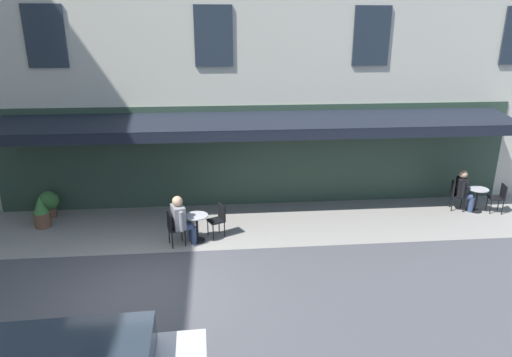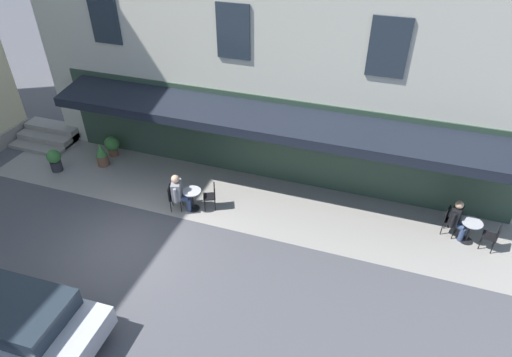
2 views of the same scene
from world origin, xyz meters
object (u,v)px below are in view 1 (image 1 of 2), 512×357
Objects in this scene: cafe_table_mid_terrace at (197,224)px; cafe_chair_black_near_door at (219,217)px; cafe_chair_black_facing_street at (499,196)px; seated_companion_in_grey at (181,219)px; seated_patron_in_black at (464,189)px; potted_plant_entrance_left at (41,212)px; cafe_chair_black_by_window at (173,226)px; cafe_chair_black_back_row at (455,193)px; potted_plant_by_steps at (49,202)px; cafe_table_near_entrance at (477,197)px.

cafe_table_mid_terrace is 0.63m from cafe_chair_black_near_door.
seated_companion_in_grey reaches higher than cafe_chair_black_facing_street.
seated_patron_in_black is (-7.58, -1.14, 0.15)m from cafe_chair_black_near_door.
cafe_chair_black_facing_street is 13.60m from potted_plant_entrance_left.
cafe_chair_black_near_door is (8.59, 0.86, 0.00)m from cafe_chair_black_facing_street.
cafe_chair_black_facing_street is 1.06m from seated_patron_in_black.
cafe_chair_black_by_window is 1.00× the size of cafe_chair_black_near_door.
cafe_chair_black_back_row and cafe_chair_black_by_window have the same top height.
cafe_table_mid_terrace is 0.82× the size of cafe_chair_black_by_window.
cafe_table_mid_terrace is 0.58× the size of seated_patron_in_black.
cafe_chair_black_back_row is 8.71m from cafe_chair_black_by_window.
cafe_chair_black_by_window is (0.60, 0.20, 0.06)m from cafe_table_mid_terrace.
cafe_chair_black_near_door is 5.36m from potted_plant_by_steps.
seated_companion_in_grey is at bearing 7.51° from cafe_chair_black_facing_street.
cafe_chair_black_facing_street reaches higher than cafe_table_near_entrance.
seated_patron_in_black reaches higher than cafe_table_near_entrance.
seated_patron_in_black is at bearing -170.20° from cafe_table_mid_terrace.
cafe_chair_black_by_window is (9.76, 1.33, 0.00)m from cafe_chair_black_facing_street.
cafe_chair_black_near_door is (7.37, 1.21, 0.00)m from cafe_chair_black_back_row.
cafe_table_near_entrance is at bearing 161.43° from seated_patron_in_black.
cafe_chair_black_facing_street and cafe_chair_black_by_window have the same top height.
potted_plant_by_steps is at bearing -3.37° from cafe_table_near_entrance.
cafe_table_near_entrance is 0.63m from cafe_chair_black_facing_street.
cafe_table_mid_terrace is 0.81× the size of potted_plant_entrance_left.
cafe_chair_black_facing_street is 0.70× the size of seated_patron_in_black.
cafe_table_mid_terrace is at bearing 155.48° from potted_plant_by_steps.
potted_plant_by_steps is at bearing -3.85° from cafe_chair_black_facing_street.
seated_companion_in_grey is at bearing 22.56° from cafe_chair_black_near_door.
cafe_chair_black_back_row is 0.67× the size of seated_companion_in_grey.
cafe_chair_black_facing_street is at bearing 164.36° from seated_patron_in_black.
cafe_table_mid_terrace is at bearing 7.01° from cafe_chair_black_facing_street.
seated_patron_in_black is (1.01, -0.28, 0.15)m from cafe_chair_black_facing_street.
seated_patron_in_black is at bearing -171.44° from cafe_chair_black_near_door.
cafe_table_near_entrance is 0.58× the size of seated_patron_in_black.
cafe_chair_black_facing_street and cafe_chair_black_back_row have the same top height.
cafe_table_near_entrance is at bearing -13.70° from cafe_chair_black_facing_street.
seated_companion_in_grey reaches higher than potted_plant_by_steps.
potted_plant_entrance_left is (4.05, -1.44, -0.27)m from seated_companion_in_grey.
seated_companion_in_grey is at bearing 8.96° from cafe_table_near_entrance.
cafe_table_mid_terrace is at bearing 10.53° from cafe_chair_black_back_row.
cafe_table_mid_terrace is 0.55× the size of seated_companion_in_grey.
cafe_chair_black_back_row is (0.60, -0.20, 0.06)m from cafe_table_near_entrance.
cafe_table_near_entrance is 13.05m from potted_plant_by_steps.
cafe_chair_black_by_window is at bearing 158.53° from potted_plant_entrance_left.
cafe_chair_black_by_window is at bearing 11.12° from cafe_chair_black_back_row.
cafe_chair_black_facing_street is at bearing 163.86° from cafe_chair_black_back_row.
cafe_table_near_entrance is 0.91× the size of potted_plant_by_steps.
cafe_chair_black_facing_street and cafe_chair_black_near_door have the same top height.
seated_companion_in_grey is 4.30m from potted_plant_entrance_left.
cafe_table_near_entrance is 0.82× the size of cafe_chair_black_back_row.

